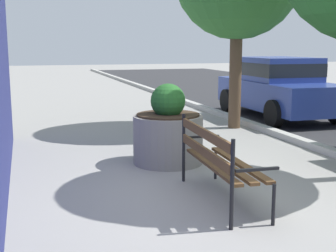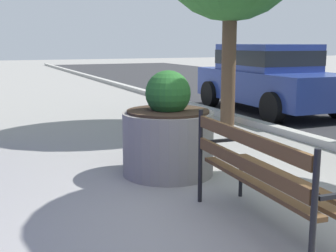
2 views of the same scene
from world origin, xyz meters
name	(u,v)px [view 2 (image 2 of 2)]	position (x,y,z in m)	size (l,w,h in m)	color
ground_plane	(244,228)	(0.00, 0.00, 0.00)	(80.00, 80.00, 0.00)	gray
park_bench	(262,171)	(0.13, 0.07, 0.54)	(1.83, 0.63, 0.95)	brown
concrete_planter	(168,135)	(-1.80, 0.06, 0.48)	(1.11, 1.11, 1.28)	gray
parked_car_blue	(269,76)	(-5.52, 4.24, 0.84)	(4.14, 1.99, 1.56)	navy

